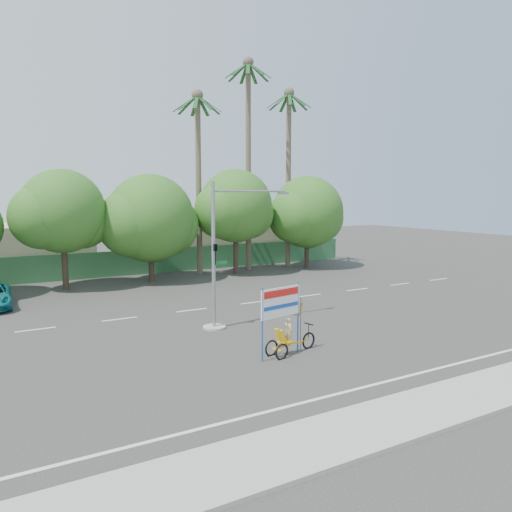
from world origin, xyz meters
TOP-DOWN VIEW (x-y plane):
  - ground at (0.00, 0.00)m, footprint 120.00×120.00m
  - sidewalk_near at (0.00, -7.50)m, footprint 50.00×2.40m
  - fence at (0.00, 21.50)m, footprint 38.00×0.08m
  - building_left at (-10.00, 26.00)m, footprint 12.00×8.00m
  - building_right at (8.00, 26.00)m, footprint 14.00×8.00m
  - tree_left at (-7.05, 18.00)m, footprint 6.66×5.60m
  - tree_center at (-1.05, 18.00)m, footprint 7.62×6.40m
  - tree_right at (5.95, 18.00)m, footprint 6.90×5.80m
  - tree_far_right at (12.95, 18.00)m, footprint 7.38×6.20m
  - palm_tall at (8.00, 19.50)m, footprint 3.73×3.79m
  - palm_mid at (12.00, 19.50)m, footprint 3.73×3.79m
  - palm_short at (3.50, 19.50)m, footprint 3.73×3.79m
  - traffic_signal at (-2.20, 3.98)m, footprint 4.72×1.10m
  - trike_billboard at (-1.71, -1.04)m, footprint 2.95×0.97m

SIDE VIEW (x-z plane):
  - ground at x=0.00m, z-range 0.00..0.00m
  - sidewalk_near at x=0.00m, z-range 0.00..0.12m
  - fence at x=0.00m, z-range 0.00..2.00m
  - trike_billboard at x=-1.71m, z-range -0.29..2.65m
  - building_right at x=8.00m, z-range 0.00..3.60m
  - building_left at x=-10.00m, z-range 0.00..4.00m
  - traffic_signal at x=-2.20m, z-range -0.58..6.42m
  - tree_center at x=-1.05m, z-range 0.54..8.39m
  - tree_far_right at x=12.95m, z-range 0.68..8.61m
  - tree_left at x=-7.05m, z-range 1.02..9.09m
  - tree_right at x=5.95m, z-range 1.06..9.42m
  - palm_short at x=3.50m, z-range 1.64..16.09m
  - palm_mid at x=12.00m, z-range 1.67..17.12m
  - palm_tall at x=8.00m, z-range 1.74..19.19m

